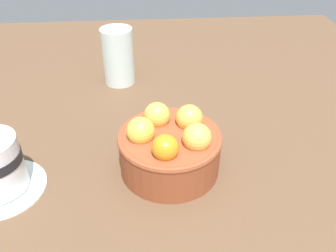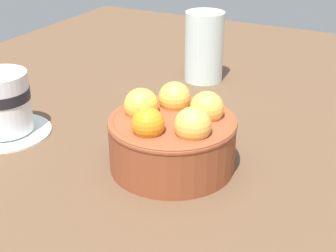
{
  "view_description": "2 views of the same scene",
  "coord_description": "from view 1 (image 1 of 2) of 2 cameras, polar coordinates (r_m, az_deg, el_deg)",
  "views": [
    {
      "loc": [
        39.27,
        -3.4,
        35.73
      ],
      "look_at": [
        -0.17,
        -0.24,
        7.65
      ],
      "focal_mm": 37.17,
      "sensor_mm": 36.0,
      "label": 1
    },
    {
      "loc": [
        45.41,
        22.82,
        30.3
      ],
      "look_at": [
        -0.73,
        -0.93,
        4.79
      ],
      "focal_mm": 52.63,
      "sensor_mm": 36.0,
      "label": 2
    }
  ],
  "objects": [
    {
      "name": "water_glass",
      "position": [
        0.74,
        -8.18,
        11.24
      ],
      "size": [
        6.5,
        6.5,
        11.69
      ],
      "primitive_type": "cylinder",
      "color": "silver",
      "rests_on": "ground_plane"
    },
    {
      "name": "ground_plane",
      "position": [
        0.55,
        0.27,
        -8.62
      ],
      "size": [
        138.08,
        111.41,
        4.64
      ],
      "primitive_type": "cube",
      "color": "brown"
    },
    {
      "name": "terracotta_bowl",
      "position": [
        0.51,
        0.3,
        -3.39
      ],
      "size": [
        14.97,
        14.97,
        9.15
      ],
      "color": "brown",
      "rests_on": "ground_plane"
    }
  ]
}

